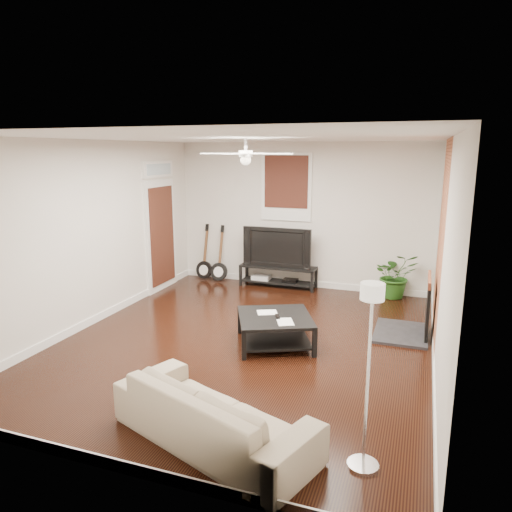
{
  "coord_description": "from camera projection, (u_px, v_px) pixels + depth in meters",
  "views": [
    {
      "loc": [
        2.25,
        -5.89,
        2.64
      ],
      "look_at": [
        0.0,
        0.4,
        1.15
      ],
      "focal_mm": 33.26,
      "sensor_mm": 36.0,
      "label": 1
    }
  ],
  "objects": [
    {
      "name": "guitar_right",
      "position": [
        219.0,
        254.0,
        9.63
      ],
      "size": [
        0.37,
        0.26,
        1.17
      ],
      "primitive_type": null,
      "rotation": [
        0.0,
        0.0,
        -0.01
      ],
      "color": "black",
      "rests_on": "floor"
    },
    {
      "name": "ceiling_fan",
      "position": [
        246.0,
        154.0,
        6.16
      ],
      "size": [
        1.24,
        1.24,
        0.32
      ],
      "primitive_type": null,
      "color": "white",
      "rests_on": "ceiling"
    },
    {
      "name": "fireplace",
      "position": [
        414.0,
        305.0,
        6.82
      ],
      "size": [
        0.8,
        1.1,
        0.92
      ],
      "primitive_type": "cube",
      "color": "black",
      "rests_on": "floor"
    },
    {
      "name": "tv_stand",
      "position": [
        278.0,
        276.0,
        9.36
      ],
      "size": [
        1.51,
        0.4,
        0.42
      ],
      "primitive_type": "cube",
      "color": "black",
      "rests_on": "floor"
    },
    {
      "name": "coffee_table",
      "position": [
        275.0,
        330.0,
        6.56
      ],
      "size": [
        1.3,
        1.3,
        0.41
      ],
      "primitive_type": "cube",
      "rotation": [
        0.0,
        0.0,
        0.44
      ],
      "color": "black",
      "rests_on": "floor"
    },
    {
      "name": "floor_lamp",
      "position": [
        368.0,
        378.0,
        3.87
      ],
      "size": [
        0.35,
        0.35,
        1.64
      ],
      "primitive_type": null,
      "rotation": [
        0.0,
        0.0,
        -0.36
      ],
      "color": "white",
      "rests_on": "floor"
    },
    {
      "name": "room",
      "position": [
        246.0,
        244.0,
        6.42
      ],
      "size": [
        5.01,
        6.01,
        2.81
      ],
      "color": "black",
      "rests_on": "ground"
    },
    {
      "name": "door_left",
      "position": [
        161.0,
        225.0,
        9.01
      ],
      "size": [
        0.08,
        1.0,
        2.5
      ],
      "primitive_type": "cube",
      "color": "white",
      "rests_on": "wall_left"
    },
    {
      "name": "guitar_left",
      "position": [
        204.0,
        252.0,
        9.78
      ],
      "size": [
        0.39,
        0.3,
        1.17
      ],
      "primitive_type": null,
      "rotation": [
        0.0,
        0.0,
        -0.12
      ],
      "color": "black",
      "rests_on": "floor"
    },
    {
      "name": "brick_accent",
      "position": [
        441.0,
        243.0,
        6.52
      ],
      "size": [
        0.02,
        2.2,
        2.8
      ],
      "primitive_type": "cube",
      "color": "#AB5537",
      "rests_on": "floor"
    },
    {
      "name": "potted_plant",
      "position": [
        395.0,
        275.0,
        8.62
      ],
      "size": [
        0.93,
        0.86,
        0.85
      ],
      "primitive_type": "imported",
      "rotation": [
        0.0,
        0.0,
        0.31
      ],
      "color": "#225217",
      "rests_on": "floor"
    },
    {
      "name": "window_back",
      "position": [
        286.0,
        187.0,
        9.13
      ],
      "size": [
        1.0,
        0.06,
        1.3
      ],
      "primitive_type": "cube",
      "color": "#36140E",
      "rests_on": "wall_back"
    },
    {
      "name": "tv",
      "position": [
        279.0,
        246.0,
        9.25
      ],
      "size": [
        1.35,
        0.18,
        0.78
      ],
      "primitive_type": "imported",
      "color": "black",
      "rests_on": "tv_stand"
    },
    {
      "name": "sofa",
      "position": [
        213.0,
        413.0,
        4.34
      ],
      "size": [
        2.15,
        1.43,
        0.59
      ],
      "primitive_type": "imported",
      "rotation": [
        0.0,
        0.0,
        2.79
      ],
      "color": "tan",
      "rests_on": "floor"
    }
  ]
}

